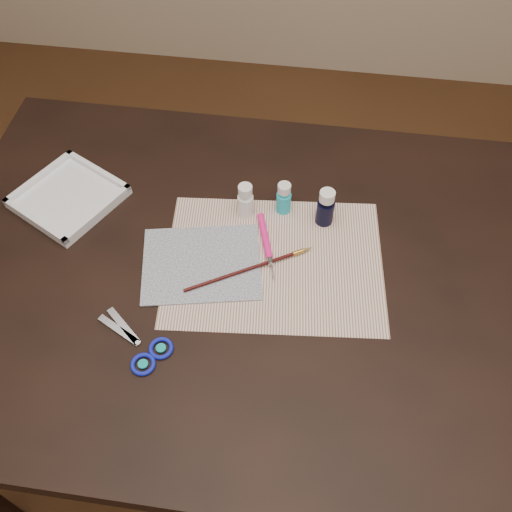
# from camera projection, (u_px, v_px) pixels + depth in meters

# --- Properties ---
(ground) EXTENTS (3.50, 3.50, 0.02)m
(ground) POSITION_uv_depth(u_px,v_px,m) (256.00, 416.00, 1.72)
(ground) COLOR #422614
(ground) RESTS_ON ground
(table) EXTENTS (1.30, 0.90, 0.75)m
(table) POSITION_uv_depth(u_px,v_px,m) (256.00, 358.00, 1.41)
(table) COLOR black
(table) RESTS_ON ground
(paper) EXTENTS (0.46, 0.36, 0.00)m
(paper) POSITION_uv_depth(u_px,v_px,m) (274.00, 262.00, 1.13)
(paper) COLOR silver
(paper) RESTS_ON table
(canvas) EXTENTS (0.26, 0.23, 0.00)m
(canvas) POSITION_uv_depth(u_px,v_px,m) (202.00, 263.00, 1.12)
(canvas) COLOR #172041
(canvas) RESTS_ON paper
(paint_bottle_white) EXTENTS (0.04, 0.04, 0.08)m
(paint_bottle_white) POSITION_uv_depth(u_px,v_px,m) (245.00, 200.00, 1.17)
(paint_bottle_white) COLOR white
(paint_bottle_white) RESTS_ON table
(paint_bottle_cyan) EXTENTS (0.03, 0.03, 0.08)m
(paint_bottle_cyan) POSITION_uv_depth(u_px,v_px,m) (284.00, 198.00, 1.18)
(paint_bottle_cyan) COLOR #21B9D0
(paint_bottle_cyan) RESTS_ON table
(paint_bottle_navy) EXTENTS (0.04, 0.04, 0.09)m
(paint_bottle_navy) POSITION_uv_depth(u_px,v_px,m) (326.00, 207.00, 1.15)
(paint_bottle_navy) COLOR black
(paint_bottle_navy) RESTS_ON table
(paintbrush) EXTENTS (0.24, 0.15, 0.01)m
(paintbrush) POSITION_uv_depth(u_px,v_px,m) (251.00, 268.00, 1.11)
(paintbrush) COLOR black
(paintbrush) RESTS_ON canvas
(craft_knife) EXTENTS (0.06, 0.17, 0.01)m
(craft_knife) POSITION_uv_depth(u_px,v_px,m) (267.00, 247.00, 1.14)
(craft_knife) COLOR #FF1A87
(craft_knife) RESTS_ON paper
(scissors) EXTENTS (0.19, 0.16, 0.01)m
(scissors) POSITION_uv_depth(u_px,v_px,m) (130.00, 340.00, 1.02)
(scissors) COLOR silver
(scissors) RESTS_ON table
(palette_tray) EXTENTS (0.26, 0.26, 0.02)m
(palette_tray) POSITION_uv_depth(u_px,v_px,m) (68.00, 196.00, 1.22)
(palette_tray) COLOR white
(palette_tray) RESTS_ON table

